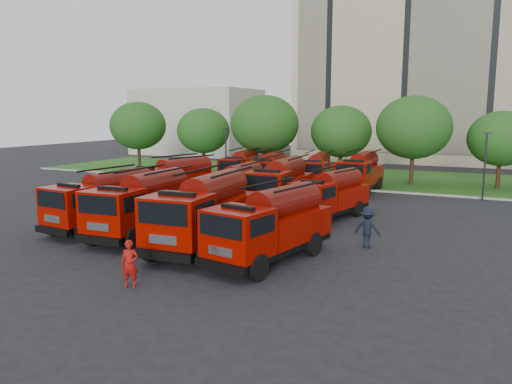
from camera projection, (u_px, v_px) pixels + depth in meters
ground at (233, 233)px, 27.28m from camera, size 140.00×140.00×0.00m
lawn at (355, 177)px, 50.41m from camera, size 70.00×16.00×0.12m
curb at (331, 188)px, 43.20m from camera, size 70.00×0.30×0.14m
apartment_building at (414, 67)px, 67.09m from camera, size 30.00×14.18×25.00m
side_building at (198, 122)px, 78.47m from camera, size 18.00×12.00×10.00m
tree_0 at (138, 126)px, 56.33m from camera, size 6.30×6.30×7.70m
tree_1 at (203, 131)px, 53.87m from camera, size 5.71×5.71×6.98m
tree_2 at (265, 124)px, 48.98m from camera, size 6.72×6.72×8.22m
tree_3 at (341, 132)px, 48.32m from camera, size 5.88×5.88×7.19m
tree_4 at (414, 127)px, 43.91m from camera, size 6.55×6.55×8.01m
tree_5 at (501, 139)px, 41.94m from camera, size 5.46×5.46×6.68m
lamp_post_0 at (226, 152)px, 46.41m from camera, size 0.60×0.25×5.11m
lamp_post_1 at (485, 162)px, 36.99m from camera, size 0.60×0.25×5.11m
fire_truck_0 at (105, 201)px, 28.14m from camera, size 3.15×7.32×3.24m
fire_truck_1 at (144, 205)px, 26.54m from camera, size 3.03×7.56×3.38m
fire_truck_2 at (205, 212)px, 24.14m from camera, size 3.38×8.04×3.57m
fire_truck_3 at (271, 225)px, 22.08m from camera, size 3.69×7.43×3.24m
fire_truck_4 at (173, 181)px, 35.73m from camera, size 4.07×7.62×3.30m
fire_truck_5 at (237, 187)px, 33.91m from camera, size 2.62×6.73×3.03m
fire_truck_6 at (280, 185)px, 33.34m from camera, size 3.21×7.77×3.46m
fire_truck_7 at (331, 195)px, 30.85m from camera, size 3.58×6.85×2.97m
fire_truck_8 at (242, 168)px, 45.16m from camera, size 3.44×7.09×3.10m
fire_truck_9 at (270, 171)px, 43.02m from camera, size 3.19×7.09×3.12m
fire_truck_10 at (317, 171)px, 42.82m from camera, size 3.31×6.97×3.05m
fire_truck_11 at (361, 172)px, 41.06m from camera, size 2.66×7.19×3.27m
firefighter_0 at (131, 287)px, 18.94m from camera, size 0.80×0.70×1.82m
firefighter_1 at (133, 243)px, 25.22m from camera, size 0.96×0.62×1.84m
firefighter_2 at (263, 271)px, 20.81m from camera, size 0.56×0.93×1.53m
firefighter_3 at (367, 248)px, 24.45m from camera, size 1.29×0.71×1.95m
firefighter_4 at (129, 221)px, 30.34m from camera, size 1.04×1.16×1.98m
firefighter_5 at (307, 220)px, 30.54m from camera, size 1.97×1.19×1.98m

